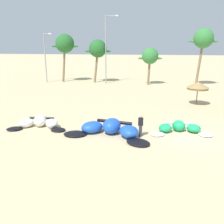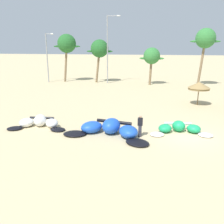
{
  "view_description": "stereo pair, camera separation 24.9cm",
  "coord_description": "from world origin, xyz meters",
  "px_view_note": "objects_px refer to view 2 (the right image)",
  "views": [
    {
      "loc": [
        -3.02,
        -17.5,
        6.53
      ],
      "look_at": [
        -5.9,
        2.0,
        1.0
      ],
      "focal_mm": 39.45,
      "sensor_mm": 36.0,
      "label": 1
    },
    {
      "loc": [
        -2.77,
        -17.47,
        6.53
      ],
      "look_at": [
        -5.9,
        2.0,
        1.0
      ],
      "focal_mm": 39.45,
      "sensor_mm": 36.0,
      "label": 2
    }
  ],
  "objects_px": {
    "person_near_kites": "(140,126)",
    "palm_left_of_gap": "(152,56)",
    "kite_left_of_center": "(179,128)",
    "palm_leftmost": "(67,44)",
    "palm_center_left": "(205,39)",
    "palm_left": "(100,49)",
    "kite_left": "(110,129)",
    "beach_umbrella_near_van": "(199,86)",
    "lamppost_west_center": "(108,46)",
    "lamppost_west": "(48,55)",
    "kite_far_left": "(39,123)"
  },
  "relations": [
    {
      "from": "person_near_kites",
      "to": "palm_leftmost",
      "type": "xyz_separation_m",
      "value": [
        -13.78,
        24.66,
        5.56
      ]
    },
    {
      "from": "kite_left_of_center",
      "to": "lamppost_west",
      "type": "height_order",
      "value": "lamppost_west"
    },
    {
      "from": "palm_left_of_gap",
      "to": "lamppost_west_center",
      "type": "relative_size",
      "value": 0.54
    },
    {
      "from": "lamppost_west_center",
      "to": "kite_left_of_center",
      "type": "bearing_deg",
      "value": -67.4
    },
    {
      "from": "kite_left_of_center",
      "to": "palm_leftmost",
      "type": "height_order",
      "value": "palm_leftmost"
    },
    {
      "from": "kite_left_of_center",
      "to": "palm_left_of_gap",
      "type": "xyz_separation_m",
      "value": [
        -2.35,
        22.09,
        4.19
      ]
    },
    {
      "from": "lamppost_west",
      "to": "lamppost_west_center",
      "type": "relative_size",
      "value": 0.75
    },
    {
      "from": "kite_left",
      "to": "beach_umbrella_near_van",
      "type": "distance_m",
      "value": 13.23
    },
    {
      "from": "kite_left",
      "to": "palm_left_of_gap",
      "type": "distance_m",
      "value": 23.95
    },
    {
      "from": "person_near_kites",
      "to": "palm_leftmost",
      "type": "bearing_deg",
      "value": 119.21
    },
    {
      "from": "palm_center_left",
      "to": "lamppost_west",
      "type": "xyz_separation_m",
      "value": [
        -25.22,
        0.18,
        -2.53
      ]
    },
    {
      "from": "kite_left",
      "to": "person_near_kites",
      "type": "bearing_deg",
      "value": -0.93
    },
    {
      "from": "kite_left",
      "to": "palm_center_left",
      "type": "relative_size",
      "value": 0.76
    },
    {
      "from": "person_near_kites",
      "to": "palm_leftmost",
      "type": "height_order",
      "value": "palm_leftmost"
    },
    {
      "from": "kite_left",
      "to": "beach_umbrella_near_van",
      "type": "bearing_deg",
      "value": 52.66
    },
    {
      "from": "person_near_kites",
      "to": "palm_left_of_gap",
      "type": "bearing_deg",
      "value": 88.64
    },
    {
      "from": "beach_umbrella_near_van",
      "to": "kite_left",
      "type": "bearing_deg",
      "value": -127.34
    },
    {
      "from": "kite_far_left",
      "to": "beach_umbrella_near_van",
      "type": "height_order",
      "value": "beach_umbrella_near_van"
    },
    {
      "from": "kite_far_left",
      "to": "kite_left_of_center",
      "type": "bearing_deg",
      "value": 2.81
    },
    {
      "from": "kite_left",
      "to": "lamppost_west",
      "type": "height_order",
      "value": "lamppost_west"
    },
    {
      "from": "palm_leftmost",
      "to": "palm_left_of_gap",
      "type": "distance_m",
      "value": 14.51
    },
    {
      "from": "palm_center_left",
      "to": "palm_left",
      "type": "bearing_deg",
      "value": 175.39
    },
    {
      "from": "kite_left_of_center",
      "to": "kite_far_left",
      "type": "bearing_deg",
      "value": -177.19
    },
    {
      "from": "kite_far_left",
      "to": "kite_left_of_center",
      "type": "relative_size",
      "value": 1.02
    },
    {
      "from": "kite_left",
      "to": "palm_leftmost",
      "type": "xyz_separation_m",
      "value": [
        -11.56,
        24.62,
        5.95
      ]
    },
    {
      "from": "kite_far_left",
      "to": "beach_umbrella_near_van",
      "type": "bearing_deg",
      "value": 34.83
    },
    {
      "from": "kite_left",
      "to": "palm_leftmost",
      "type": "relative_size",
      "value": 0.83
    },
    {
      "from": "palm_left",
      "to": "lamppost_west_center",
      "type": "relative_size",
      "value": 0.66
    },
    {
      "from": "palm_left",
      "to": "palm_center_left",
      "type": "bearing_deg",
      "value": -4.61
    },
    {
      "from": "kite_far_left",
      "to": "palm_center_left",
      "type": "distance_m",
      "value": 28.7
    },
    {
      "from": "palm_leftmost",
      "to": "lamppost_west",
      "type": "height_order",
      "value": "lamppost_west"
    },
    {
      "from": "kite_left",
      "to": "beach_umbrella_near_van",
      "type": "xyz_separation_m",
      "value": [
        7.96,
        10.44,
        1.69
      ]
    },
    {
      "from": "palm_left_of_gap",
      "to": "lamppost_west",
      "type": "xyz_separation_m",
      "value": [
        -17.38,
        0.03,
        0.07
      ]
    },
    {
      "from": "kite_left",
      "to": "palm_center_left",
      "type": "height_order",
      "value": "palm_center_left"
    },
    {
      "from": "person_near_kites",
      "to": "beach_umbrella_near_van",
      "type": "bearing_deg",
      "value": 61.28
    },
    {
      "from": "palm_leftmost",
      "to": "kite_far_left",
      "type": "bearing_deg",
      "value": -76.6
    },
    {
      "from": "kite_left",
      "to": "palm_left",
      "type": "bearing_deg",
      "value": 103.44
    },
    {
      "from": "kite_left",
      "to": "kite_left_of_center",
      "type": "height_order",
      "value": "kite_left"
    },
    {
      "from": "palm_left",
      "to": "palm_leftmost",
      "type": "bearing_deg",
      "value": 179.96
    },
    {
      "from": "beach_umbrella_near_van",
      "to": "lamppost_west",
      "type": "distance_m",
      "value": 26.17
    },
    {
      "from": "beach_umbrella_near_van",
      "to": "lamppost_west_center",
      "type": "bearing_deg",
      "value": 132.27
    },
    {
      "from": "palm_leftmost",
      "to": "lamppost_west",
      "type": "relative_size",
      "value": 0.99
    },
    {
      "from": "palm_center_left",
      "to": "person_near_kites",
      "type": "bearing_deg",
      "value": -109.81
    },
    {
      "from": "kite_far_left",
      "to": "palm_leftmost",
      "type": "distance_m",
      "value": 25.22
    },
    {
      "from": "beach_umbrella_near_van",
      "to": "palm_center_left",
      "type": "height_order",
      "value": "palm_center_left"
    },
    {
      "from": "kite_far_left",
      "to": "lamppost_west_center",
      "type": "distance_m",
      "value": 23.81
    },
    {
      "from": "kite_left_of_center",
      "to": "palm_center_left",
      "type": "bearing_deg",
      "value": 75.94
    },
    {
      "from": "kite_left",
      "to": "palm_left",
      "type": "xyz_separation_m",
      "value": [
        -5.88,
        24.62,
        5.14
      ]
    },
    {
      "from": "lamppost_west",
      "to": "lamppost_west_center",
      "type": "height_order",
      "value": "lamppost_west_center"
    },
    {
      "from": "beach_umbrella_near_van",
      "to": "palm_left_of_gap",
      "type": "relative_size",
      "value": 0.43
    }
  ]
}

